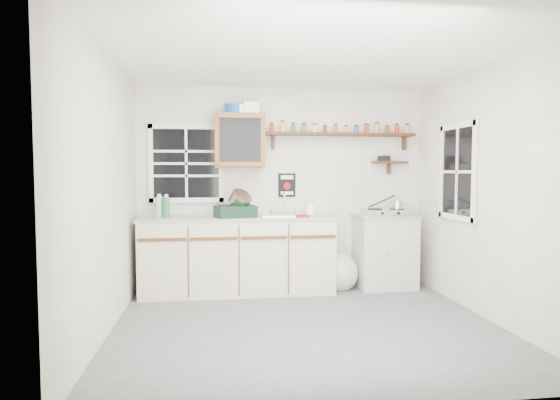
{
  "coord_description": "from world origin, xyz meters",
  "views": [
    {
      "loc": [
        -0.82,
        -4.27,
        1.45
      ],
      "look_at": [
        -0.18,
        0.55,
        1.16
      ],
      "focal_mm": 30.0,
      "sensor_mm": 36.0,
      "label": 1
    }
  ],
  "objects_px": {
    "right_cabinet": "(384,251)",
    "upper_cabinet": "(240,141)",
    "spice_shelf": "(341,133)",
    "dish_rack": "(237,208)",
    "main_cabinet": "(238,254)",
    "hotplate": "(386,212)"
  },
  "relations": [
    {
      "from": "upper_cabinet",
      "to": "hotplate",
      "type": "relative_size",
      "value": 1.09
    },
    {
      "from": "right_cabinet",
      "to": "spice_shelf",
      "type": "bearing_deg",
      "value": 160.03
    },
    {
      "from": "right_cabinet",
      "to": "upper_cabinet",
      "type": "height_order",
      "value": "upper_cabinet"
    },
    {
      "from": "spice_shelf",
      "to": "dish_rack",
      "type": "height_order",
      "value": "spice_shelf"
    },
    {
      "from": "upper_cabinet",
      "to": "spice_shelf",
      "type": "bearing_deg",
      "value": 3.08
    },
    {
      "from": "main_cabinet",
      "to": "spice_shelf",
      "type": "height_order",
      "value": "spice_shelf"
    },
    {
      "from": "upper_cabinet",
      "to": "spice_shelf",
      "type": "relative_size",
      "value": 0.34
    },
    {
      "from": "main_cabinet",
      "to": "upper_cabinet",
      "type": "distance_m",
      "value": 1.37
    },
    {
      "from": "main_cabinet",
      "to": "hotplate",
      "type": "distance_m",
      "value": 1.9
    },
    {
      "from": "main_cabinet",
      "to": "right_cabinet",
      "type": "bearing_deg",
      "value": 0.79
    },
    {
      "from": "main_cabinet",
      "to": "upper_cabinet",
      "type": "bearing_deg",
      "value": 76.32
    },
    {
      "from": "main_cabinet",
      "to": "dish_rack",
      "type": "xyz_separation_m",
      "value": [
        -0.02,
        -0.1,
        0.57
      ]
    },
    {
      "from": "spice_shelf",
      "to": "hotplate",
      "type": "relative_size",
      "value": 3.2
    },
    {
      "from": "dish_rack",
      "to": "hotplate",
      "type": "relative_size",
      "value": 0.86
    },
    {
      "from": "main_cabinet",
      "to": "dish_rack",
      "type": "height_order",
      "value": "dish_rack"
    },
    {
      "from": "hotplate",
      "to": "dish_rack",
      "type": "bearing_deg",
      "value": -179.51
    },
    {
      "from": "spice_shelf",
      "to": "dish_rack",
      "type": "xyz_separation_m",
      "value": [
        -1.34,
        -0.31,
        -0.91
      ]
    },
    {
      "from": "dish_rack",
      "to": "main_cabinet",
      "type": "bearing_deg",
      "value": 65.74
    },
    {
      "from": "main_cabinet",
      "to": "spice_shelf",
      "type": "xyz_separation_m",
      "value": [
        1.32,
        0.21,
        1.47
      ]
    },
    {
      "from": "main_cabinet",
      "to": "dish_rack",
      "type": "relative_size",
      "value": 4.48
    },
    {
      "from": "right_cabinet",
      "to": "upper_cabinet",
      "type": "distance_m",
      "value": 2.26
    },
    {
      "from": "upper_cabinet",
      "to": "dish_rack",
      "type": "relative_size",
      "value": 1.26
    }
  ]
}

